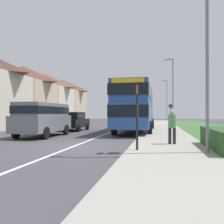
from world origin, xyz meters
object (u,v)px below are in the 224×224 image
(parked_van_grey, at_px, (43,117))
(cycle_route_sign, at_px, (171,114))
(double_decker_bus, at_px, (136,106))
(bus_stop_sign, at_px, (137,112))
(parked_car_black, at_px, (73,120))
(pedestrian_at_stop, at_px, (172,125))
(street_lamp_far, at_px, (166,98))
(street_lamp_near, at_px, (204,31))
(street_lamp_mid, at_px, (172,88))

(parked_van_grey, distance_m, cycle_route_sign, 14.48)
(double_decker_bus, xyz_separation_m, bus_stop_sign, (1.04, -10.32, -0.60))
(parked_van_grey, height_order, parked_car_black, parked_van_grey)
(parked_van_grey, bearing_deg, pedestrian_at_stop, -22.40)
(bus_stop_sign, bearing_deg, parked_car_black, 120.90)
(street_lamp_far, bearing_deg, pedestrian_at_stop, -91.32)
(double_decker_bus, height_order, parked_car_black, double_decker_bus)
(double_decker_bus, bearing_deg, pedestrian_at_stop, -73.50)
(parked_van_grey, relative_size, street_lamp_near, 0.64)
(street_lamp_near, bearing_deg, street_lamp_far, 90.32)
(cycle_route_sign, relative_size, street_lamp_near, 0.32)
(parked_car_black, bearing_deg, pedestrian_at_stop, -48.11)
(double_decker_bus, height_order, street_lamp_near, street_lamp_near)
(parked_van_grey, xyz_separation_m, pedestrian_at_stop, (7.98, -3.29, -0.31))
(street_lamp_far, bearing_deg, cycle_route_sign, -90.47)
(pedestrian_at_stop, xyz_separation_m, bus_stop_sign, (-1.40, -2.09, 0.56))
(street_lamp_far, bearing_deg, bus_stop_sign, -93.43)
(street_lamp_mid, distance_m, street_lamp_far, 18.11)
(double_decker_bus, relative_size, street_lamp_mid, 1.32)
(parked_van_grey, height_order, street_lamp_near, street_lamp_near)
(street_lamp_near, bearing_deg, parked_car_black, 128.95)
(pedestrian_at_stop, relative_size, bus_stop_sign, 0.64)
(bus_stop_sign, bearing_deg, pedestrian_at_stop, 56.21)
(cycle_route_sign, xyz_separation_m, street_lamp_far, (0.16, 19.63, 2.97))
(pedestrian_at_stop, distance_m, cycle_route_sign, 14.94)
(parked_van_grey, bearing_deg, bus_stop_sign, -39.23)
(parked_car_black, distance_m, pedestrian_at_stop, 11.90)
(pedestrian_at_stop, xyz_separation_m, cycle_route_sign, (0.64, 14.92, 0.45))
(parked_car_black, distance_m, street_lamp_far, 27.37)
(double_decker_bus, relative_size, parked_car_black, 2.55)
(pedestrian_at_stop, bearing_deg, double_decker_bus, 106.50)
(parked_car_black, distance_m, street_lamp_near, 14.67)
(parked_car_black, distance_m, cycle_route_sign, 10.52)
(parked_car_black, relative_size, street_lamp_far, 0.51)
(double_decker_bus, xyz_separation_m, street_lamp_far, (3.24, 26.32, 2.26))
(parked_car_black, xyz_separation_m, street_lamp_near, (8.95, -11.07, 3.55))
(parked_van_grey, relative_size, bus_stop_sign, 1.92)
(double_decker_bus, xyz_separation_m, parked_car_black, (-5.51, 0.63, -1.25))
(bus_stop_sign, relative_size, street_lamp_near, 0.33)
(double_decker_bus, bearing_deg, street_lamp_mid, 68.08)
(parked_van_grey, xyz_separation_m, parked_car_black, (0.04, 5.57, -0.39))
(bus_stop_sign, height_order, street_lamp_near, street_lamp_near)
(bus_stop_sign, height_order, street_lamp_mid, street_lamp_mid)
(street_lamp_mid, bearing_deg, parked_van_grey, -123.94)
(cycle_route_sign, height_order, street_lamp_mid, street_lamp_mid)
(cycle_route_sign, distance_m, street_lamp_near, 17.40)
(pedestrian_at_stop, bearing_deg, bus_stop_sign, -123.79)
(street_lamp_mid, bearing_deg, street_lamp_near, -89.59)
(street_lamp_near, distance_m, street_lamp_far, 36.76)
(street_lamp_far, bearing_deg, parked_van_grey, -105.69)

